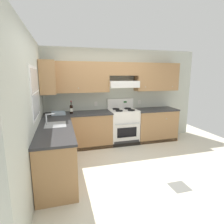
{
  "coord_description": "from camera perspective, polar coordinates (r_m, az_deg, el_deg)",
  "views": [
    {
      "loc": [
        -1.13,
        -3.41,
        1.85
      ],
      "look_at": [
        0.03,
        0.7,
        1.0
      ],
      "focal_mm": 29.71,
      "sensor_mm": 36.0,
      "label": 1
    }
  ],
  "objects": [
    {
      "name": "ground_plane",
      "position": [
        4.04,
        2.41,
        -16.01
      ],
      "size": [
        7.04,
        7.04,
        0.0
      ],
      "primitive_type": "plane",
      "color": "beige"
    },
    {
      "name": "floor_accent_tile",
      "position": [
        3.55,
        20.03,
        -20.78
      ],
      "size": [
        0.3,
        0.3,
        0.01
      ],
      "primitive_type": "cube",
      "color": "slate",
      "rests_on": "ground_plane"
    },
    {
      "name": "wall_back",
      "position": [
        5.18,
        1.59,
        7.15
      ],
      "size": [
        4.68,
        0.57,
        2.55
      ],
      "color": "beige",
      "rests_on": "ground_plane"
    },
    {
      "name": "wall_left",
      "position": [
        3.7,
        -22.76,
        2.53
      ],
      "size": [
        0.47,
        4.0,
        2.55
      ],
      "color": "beige",
      "rests_on": "ground_plane"
    },
    {
      "name": "counter_back_run",
      "position": [
        5.03,
        0.15,
        -4.88
      ],
      "size": [
        3.6,
        0.65,
        0.91
      ],
      "color": "#A87A4C",
      "rests_on": "ground_plane"
    },
    {
      "name": "counter_left_run",
      "position": [
        3.68,
        -16.64,
        -11.4
      ],
      "size": [
        0.63,
        1.91,
        1.13
      ],
      "color": "#A87A4C",
      "rests_on": "ground_plane"
    },
    {
      "name": "stove",
      "position": [
        5.13,
        3.5,
        -4.29
      ],
      "size": [
        0.76,
        0.62,
        1.2
      ],
      "color": "white",
      "rests_on": "ground_plane"
    },
    {
      "name": "wine_bottle",
      "position": [
        4.72,
        -12.42,
        1.05
      ],
      "size": [
        0.08,
        0.08,
        0.32
      ],
      "color": "black",
      "rests_on": "counter_back_run"
    },
    {
      "name": "bowl",
      "position": [
        4.66,
        -16.13,
        -0.49
      ],
      "size": [
        0.33,
        0.22,
        0.08
      ],
      "color": "#9EADB7",
      "rests_on": "counter_back_run"
    }
  ]
}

